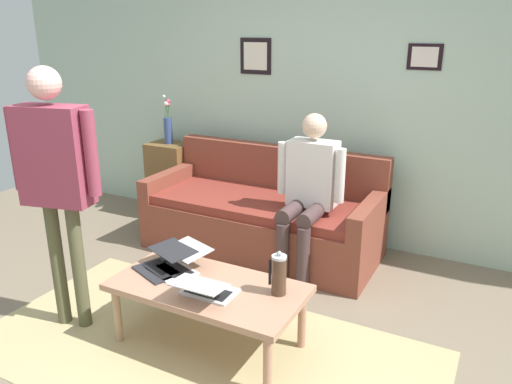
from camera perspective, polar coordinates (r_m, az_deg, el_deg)
name	(u,v)px	position (r m, az deg, el deg)	size (l,w,h in m)	color
ground_plane	(185,359)	(3.17, -8.18, -18.48)	(7.68, 7.68, 0.00)	#7A6A56
area_rug	(201,351)	(3.22, -6.35, -17.71)	(2.83, 1.45, 0.01)	tan
back_wall	(322,92)	(4.53, 7.62, 11.35)	(7.04, 0.11, 2.70)	#ACC7B4
couch	(264,217)	(4.38, 0.88, -2.87)	(2.01, 0.86, 0.88)	brown
coffee_table	(208,291)	(3.09, -5.54, -11.25)	(1.17, 0.60, 0.42)	tan
laptop_left	(206,289)	(2.94, -5.78, -11.02)	(0.32, 0.32, 0.12)	silver
laptop_center	(178,263)	(3.24, -8.96, -8.09)	(0.39, 0.42, 0.14)	silver
laptop_right	(164,263)	(3.26, -10.56, -8.02)	(0.41, 0.42, 0.12)	#28282D
french_press	(279,275)	(2.91, 2.64, -9.44)	(0.11, 0.09, 0.27)	#4C3323
side_shelf	(171,180)	(5.21, -9.73, 1.34)	(0.42, 0.32, 0.78)	brown
flower_vase	(168,127)	(5.08, -10.06, 7.41)	(0.09, 0.09, 0.48)	#344982
person_standing	(55,168)	(3.25, -22.02, 2.54)	(0.59, 0.28, 1.69)	brown
person_seated	(308,186)	(3.85, 6.04, 0.66)	(0.55, 0.51, 1.28)	#473333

